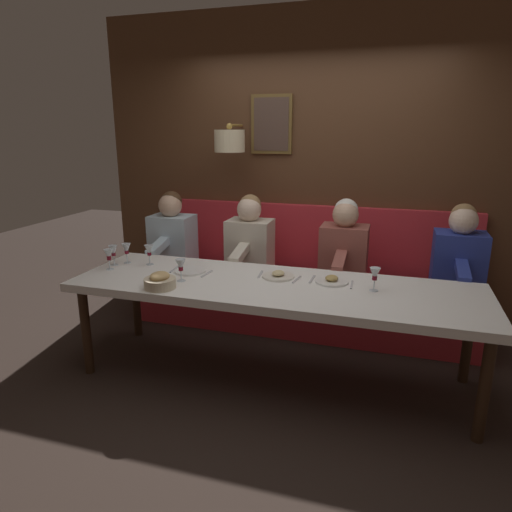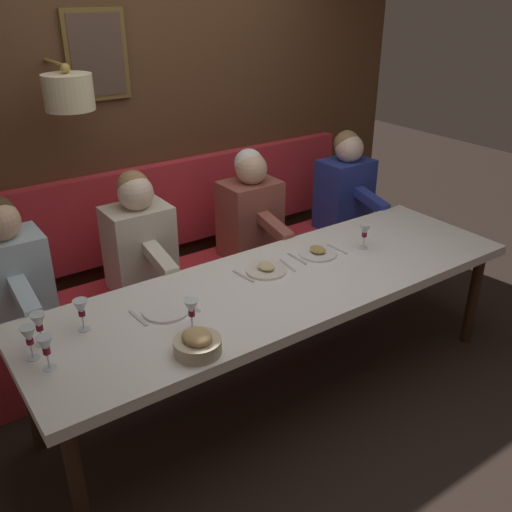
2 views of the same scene
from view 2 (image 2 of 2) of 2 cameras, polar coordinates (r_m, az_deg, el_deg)
The scene contains 18 objects.
ground_plane at distance 3.60m, azimuth 2.47°, elevation -12.97°, with size 12.00×12.00×0.00m, color black.
dining_table at distance 3.22m, azimuth 2.70°, elevation -3.47°, with size 0.90×2.92×0.74m.
banquette_bench at distance 4.09m, azimuth -5.08°, elevation -4.03°, with size 0.52×3.12×0.45m, color red.
back_wall_panel at distance 4.15m, azimuth -9.97°, elevation 13.09°, with size 0.59×4.32×2.90m.
diner_nearest at distance 4.56m, azimuth 9.04°, elevation 7.17°, with size 0.60×0.40×0.79m.
diner_near at distance 4.01m, azimuth -0.56°, elevation 4.84°, with size 0.60×0.40×0.79m.
diner_middle at distance 3.63m, azimuth -11.73°, elevation 1.95°, with size 0.60×0.40×0.79m.
diner_far at distance 3.44m, azimuth -23.67°, elevation -1.24°, with size 0.60×0.40×0.79m.
place_setting_0 at distance 3.28m, azimuth 1.02°, elevation -1.34°, with size 0.24×0.33×0.05m.
place_setting_1 at distance 2.93m, azimuth -9.08°, elevation -5.47°, with size 0.24×0.32×0.01m.
place_setting_2 at distance 3.51m, azimuth 6.24°, elevation 0.38°, with size 0.24×0.31×0.05m.
wine_glass_0 at distance 2.70m, azimuth -21.97°, elevation -7.57°, with size 0.07×0.07×0.16m.
wine_glass_1 at distance 2.83m, azimuth -17.27°, elevation -5.14°, with size 0.07×0.07×0.16m.
wine_glass_2 at distance 2.72m, azimuth -6.55°, elevation -5.36°, with size 0.07×0.07×0.16m.
wine_glass_3 at distance 3.60m, azimuth 10.93°, elevation 2.47°, with size 0.07×0.07×0.16m.
wine_glass_4 at distance 2.60m, azimuth -20.50°, elevation -8.57°, with size 0.07×0.07×0.16m.
wine_glass_5 at distance 2.78m, azimuth -21.12°, elevation -6.36°, with size 0.07×0.07×0.16m.
bread_bowl at distance 2.59m, azimuth -5.94°, elevation -8.81°, with size 0.22×0.22×0.12m.
Camera 2 is at (-2.20, 1.73, 2.26)m, focal length 39.56 mm.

